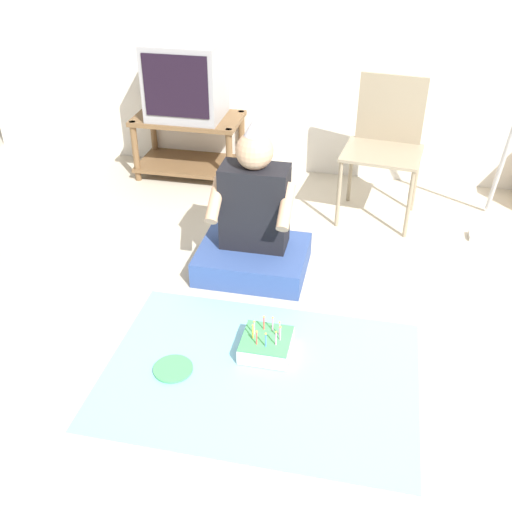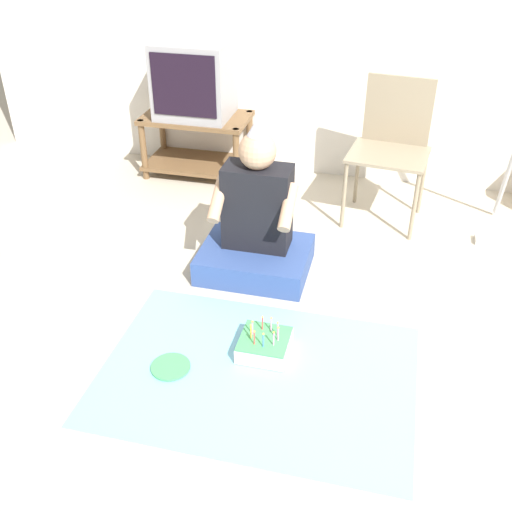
{
  "view_description": "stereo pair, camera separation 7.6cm",
  "coord_description": "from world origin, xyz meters",
  "px_view_note": "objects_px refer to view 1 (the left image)",
  "views": [
    {
      "loc": [
        -0.26,
        -1.97,
        1.83
      ],
      "look_at": [
        -0.75,
        0.31,
        0.35
      ],
      "focal_mm": 42.0,
      "sensor_mm": 36.0,
      "label": 1
    },
    {
      "loc": [
        -0.19,
        -1.95,
        1.83
      ],
      "look_at": [
        -0.75,
        0.31,
        0.35
      ],
      "focal_mm": 42.0,
      "sensor_mm": 36.0,
      "label": 2
    }
  ],
  "objects_px": {
    "birthday_cake": "(266,344)",
    "folding_chair": "(386,138)",
    "paper_plate": "(173,369)",
    "tv": "(186,80)",
    "person_seated": "(254,227)",
    "dust_mop": "(502,184)"
  },
  "relations": [
    {
      "from": "person_seated",
      "to": "paper_plate",
      "type": "relative_size",
      "value": 4.88
    },
    {
      "from": "tv",
      "to": "paper_plate",
      "type": "height_order",
      "value": "tv"
    },
    {
      "from": "folding_chair",
      "to": "paper_plate",
      "type": "height_order",
      "value": "folding_chair"
    },
    {
      "from": "person_seated",
      "to": "folding_chair",
      "type": "bearing_deg",
      "value": 51.81
    },
    {
      "from": "birthday_cake",
      "to": "folding_chair",
      "type": "bearing_deg",
      "value": 73.67
    },
    {
      "from": "person_seated",
      "to": "birthday_cake",
      "type": "xyz_separation_m",
      "value": [
        0.2,
        -0.66,
        -0.21
      ]
    },
    {
      "from": "folding_chair",
      "to": "birthday_cake",
      "type": "relative_size",
      "value": 3.81
    },
    {
      "from": "person_seated",
      "to": "birthday_cake",
      "type": "relative_size",
      "value": 3.82
    },
    {
      "from": "tv",
      "to": "birthday_cake",
      "type": "relative_size",
      "value": 2.24
    },
    {
      "from": "person_seated",
      "to": "birthday_cake",
      "type": "bearing_deg",
      "value": -72.93
    },
    {
      "from": "person_seated",
      "to": "paper_plate",
      "type": "distance_m",
      "value": 0.92
    },
    {
      "from": "tv",
      "to": "folding_chair",
      "type": "bearing_deg",
      "value": -12.88
    },
    {
      "from": "dust_mop",
      "to": "paper_plate",
      "type": "relative_size",
      "value": 6.44
    },
    {
      "from": "person_seated",
      "to": "paper_plate",
      "type": "xyz_separation_m",
      "value": [
        -0.17,
        -0.87,
        -0.25
      ]
    },
    {
      "from": "folding_chair",
      "to": "paper_plate",
      "type": "relative_size",
      "value": 4.87
    },
    {
      "from": "folding_chair",
      "to": "birthday_cake",
      "type": "distance_m",
      "value": 1.6
    },
    {
      "from": "paper_plate",
      "to": "dust_mop",
      "type": "bearing_deg",
      "value": 46.05
    },
    {
      "from": "tv",
      "to": "birthday_cake",
      "type": "height_order",
      "value": "tv"
    },
    {
      "from": "birthday_cake",
      "to": "paper_plate",
      "type": "height_order",
      "value": "birthday_cake"
    },
    {
      "from": "dust_mop",
      "to": "birthday_cake",
      "type": "bearing_deg",
      "value": -129.71
    },
    {
      "from": "tv",
      "to": "person_seated",
      "type": "height_order",
      "value": "tv"
    },
    {
      "from": "dust_mop",
      "to": "paper_plate",
      "type": "height_order",
      "value": "dust_mop"
    }
  ]
}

